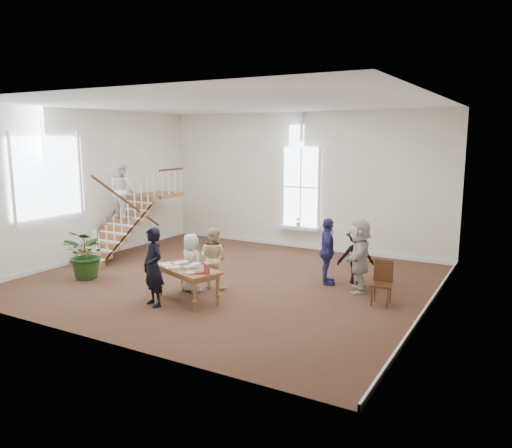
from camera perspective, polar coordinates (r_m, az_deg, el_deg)
The scene contains 12 objects.
ground at distance 13.15m, azimuth -3.09°, elevation -6.40°, with size 10.00×10.00×0.00m, color #47291B.
room_shell at distance 16.81m, azimuth 4.98°, elevation -1.40°, with size 10.49×10.00×10.00m.
staircase at distance 16.07m, azimuth -14.84°, elevation 2.18°, with size 1.10×4.10×2.92m.
library_table at distance 11.48m, azimuth -7.87°, elevation -5.38°, with size 1.81×1.31×0.83m.
police_officer at distance 11.21m, azimuth -11.67°, elevation -4.84°, with size 0.64×0.42×1.75m, color black.
elderly_woman at distance 12.12m, azimuth -7.39°, elevation -4.41°, with size 0.69×0.45×1.42m, color beige.
person_yellow at distance 12.34m, azimuth -4.88°, elevation -3.87°, with size 0.74×0.57×1.52m, color beige.
woman_cluster_a at distance 12.71m, azimuth 8.15°, elevation -3.11°, with size 0.99×0.41×1.70m, color navy.
woman_cluster_b at distance 12.96m, azimuth 11.34°, elevation -3.55°, with size 0.93×0.53×1.44m, color black.
woman_cluster_c at distance 12.23m, azimuth 11.74°, elevation -3.59°, with size 1.63×0.52×1.76m, color #B9B2A7.
floor_plant at distance 13.84m, azimuth -18.71°, elevation -3.27°, with size 1.19×1.03×1.32m, color #1C3C13.
side_chair at distance 11.52m, azimuth 14.24°, elevation -6.18°, with size 0.47×0.47×1.00m.
Camera 1 is at (6.83, -10.62, 3.70)m, focal length 35.00 mm.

